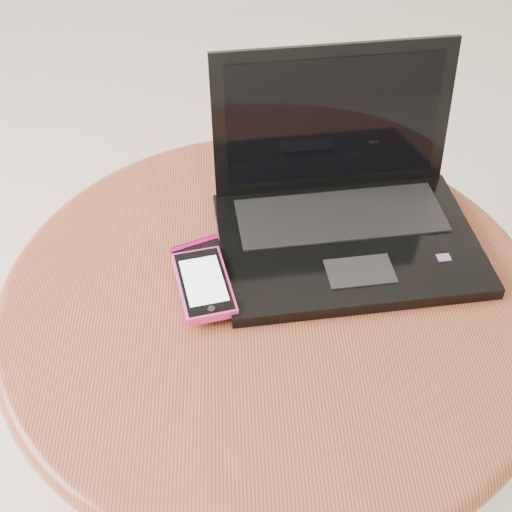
{
  "coord_description": "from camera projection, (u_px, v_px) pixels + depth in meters",
  "views": [
    {
      "loc": [
        -0.08,
        -0.61,
        1.2
      ],
      "look_at": [
        -0.05,
        -0.01,
        0.62
      ],
      "focal_mm": 48.78,
      "sensor_mm": 36.0,
      "label": 1
    }
  ],
  "objects": [
    {
      "name": "table",
      "position": [
        271.0,
        346.0,
        0.97
      ],
      "size": [
        0.7,
        0.7,
        0.56
      ],
      "color": "#53210F",
      "rests_on": "ground"
    },
    {
      "name": "phone_black",
      "position": [
        211.0,
        274.0,
        0.89
      ],
      "size": [
        0.11,
        0.14,
        0.01
      ],
      "color": "black",
      "rests_on": "table"
    },
    {
      "name": "laptop",
      "position": [
        343.0,
        207.0,
        0.94
      ],
      "size": [
        0.36,
        0.3,
        0.22
      ],
      "color": "black",
      "rests_on": "table"
    },
    {
      "name": "phone_pink",
      "position": [
        204.0,
        284.0,
        0.86
      ],
      "size": [
        0.08,
        0.13,
        0.01
      ],
      "color": "#FF3396",
      "rests_on": "phone_black"
    }
  ]
}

